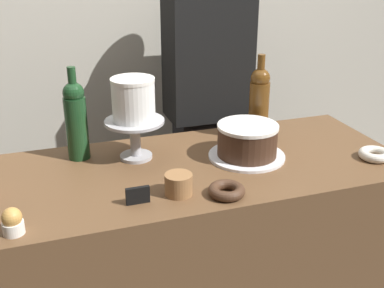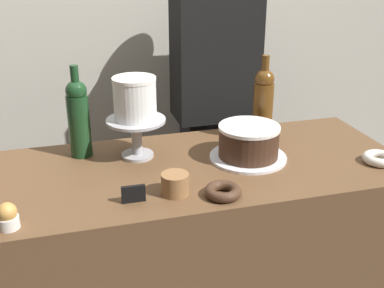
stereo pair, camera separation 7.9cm
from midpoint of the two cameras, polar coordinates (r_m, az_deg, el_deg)
back_wall at (r=2.34m, az=-4.98°, el=15.89°), size 6.00×0.05×2.60m
display_counter at (r=1.86m, az=1.26°, el=-14.97°), size 1.47×0.61×0.88m
cake_stand_pedestal at (r=1.67m, az=-5.28°, el=1.48°), size 0.21×0.21×0.14m
white_layer_cake at (r=1.63m, az=-5.43°, el=5.41°), size 0.15×0.15×0.15m
silver_serving_platter at (r=1.70m, az=8.00°, el=-1.57°), size 0.27×0.27×0.01m
chocolate_round_cake at (r=1.67m, az=8.12°, el=0.35°), size 0.21×0.21×0.11m
wine_bottle_amber at (r=1.82m, az=9.70°, el=4.80°), size 0.08×0.08×0.33m
wine_bottle_green at (r=1.69m, az=-12.06°, el=3.16°), size 0.08×0.08×0.33m
cupcake_caramel at (r=1.35m, az=-19.52°, el=-8.17°), size 0.06×0.06×0.07m
donut_chocolate at (r=1.44m, az=5.29°, el=-5.65°), size 0.11×0.11×0.03m
donut_sugar at (r=1.78m, az=22.57°, el=-1.61°), size 0.11×0.11×0.03m
cookie_stack at (r=1.44m, az=-0.45°, el=-4.80°), size 0.08×0.08×0.07m
price_sign_chalkboard at (r=1.40m, az=-5.37°, el=-5.96°), size 0.07×0.01×0.05m
barista_figure at (r=2.20m, az=3.67°, el=3.07°), size 0.36×0.22×1.60m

